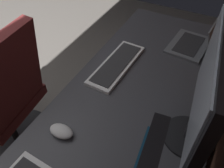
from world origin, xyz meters
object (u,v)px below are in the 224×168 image
at_px(laptop_leftmost, 199,42).
at_px(mouse_main, 61,131).
at_px(monitor_primary, 206,91).
at_px(keyboard_spare, 117,64).
at_px(office_chair, 8,106).
at_px(drawer_pedestal, 134,150).

height_order(laptop_leftmost, mouse_main, laptop_leftmost).
height_order(monitor_primary, mouse_main, monitor_primary).
bearing_deg(monitor_primary, laptop_leftmost, -171.40).
distance_m(keyboard_spare, office_chair, 0.73).
bearing_deg(drawer_pedestal, office_chair, -79.67).
xyz_separation_m(monitor_primary, keyboard_spare, (-0.27, -0.45, -0.26)).
relative_size(drawer_pedestal, office_chair, 0.72).
xyz_separation_m(drawer_pedestal, laptop_leftmost, (-0.58, 0.13, 0.43)).
bearing_deg(office_chair, monitor_primary, 94.99).
relative_size(monitor_primary, laptop_leftmost, 1.74).
distance_m(mouse_main, office_chair, 0.64).
bearing_deg(mouse_main, office_chair, -103.17).
height_order(laptop_leftmost, office_chair, office_chair).
bearing_deg(keyboard_spare, office_chair, -57.53).
bearing_deg(office_chair, keyboard_spare, 122.47).
height_order(monitor_primary, laptop_leftmost, monitor_primary).
height_order(drawer_pedestal, mouse_main, mouse_main).
bearing_deg(keyboard_spare, drawer_pedestal, 45.74).
xyz_separation_m(laptop_leftmost, keyboard_spare, (0.36, -0.36, -0.04)).
xyz_separation_m(monitor_primary, office_chair, (0.09, -1.01, -0.54)).
height_order(keyboard_spare, mouse_main, mouse_main).
height_order(mouse_main, office_chair, office_chair).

